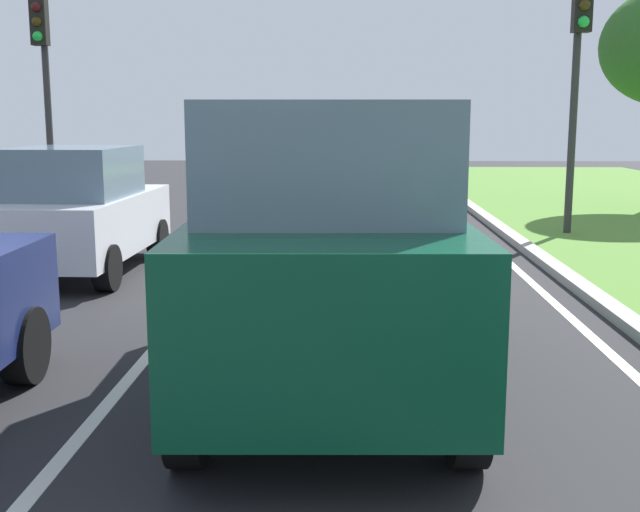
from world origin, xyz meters
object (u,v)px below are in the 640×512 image
Objects in this scene: car_suv_ahead at (326,246)px; car_hatchback_far at (79,211)px; traffic_light_overhead_left at (44,67)px; traffic_light_near_right at (578,57)px.

car_suv_ahead is 1.22× the size of car_hatchback_far.
car_suv_ahead is 11.93m from traffic_light_overhead_left.
traffic_light_overhead_left reaches higher than car_hatchback_far.
traffic_light_near_right is 10.44m from traffic_light_overhead_left.
car_hatchback_far is 0.79× the size of traffic_light_near_right.
car_hatchback_far is (-3.61, 4.71, -0.28)m from car_suv_ahead.
traffic_light_near_right is at bearing -8.95° from traffic_light_overhead_left.
car_hatchback_far is 9.03m from traffic_light_near_right.
traffic_light_overhead_left is at bearing 119.00° from car_suv_ahead.
car_suv_ahead is 0.97× the size of traffic_light_near_right.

